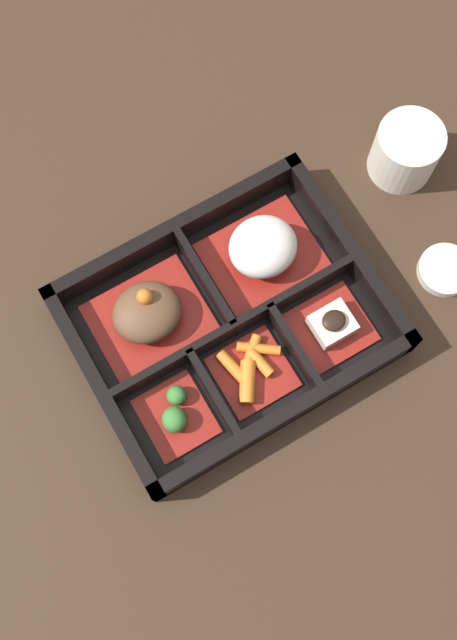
# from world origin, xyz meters

# --- Properties ---
(ground_plane) EXTENTS (3.00, 3.00, 0.00)m
(ground_plane) POSITION_xyz_m (0.00, 0.00, 0.00)
(ground_plane) COLOR #382619
(bento_base) EXTENTS (0.31, 0.24, 0.01)m
(bento_base) POSITION_xyz_m (0.00, 0.00, 0.01)
(bento_base) COLOR black
(bento_base) RESTS_ON ground_plane
(bento_rim) EXTENTS (0.31, 0.24, 0.05)m
(bento_rim) POSITION_xyz_m (-0.00, -0.00, 0.02)
(bento_rim) COLOR black
(bento_rim) RESTS_ON ground_plane
(bowl_stew) EXTENTS (0.12, 0.10, 0.05)m
(bowl_stew) POSITION_xyz_m (-0.07, 0.05, 0.03)
(bowl_stew) COLOR maroon
(bowl_stew) RESTS_ON bento_base
(bowl_rice) EXTENTS (0.12, 0.10, 0.05)m
(bowl_rice) POSITION_xyz_m (0.07, 0.05, 0.03)
(bowl_rice) COLOR maroon
(bowl_rice) RESTS_ON bento_base
(bowl_greens) EXTENTS (0.07, 0.07, 0.03)m
(bowl_greens) POSITION_xyz_m (-0.10, -0.06, 0.02)
(bowl_greens) COLOR maroon
(bowl_greens) RESTS_ON bento_base
(bowl_carrots) EXTENTS (0.08, 0.07, 0.02)m
(bowl_carrots) POSITION_xyz_m (-0.01, -0.06, 0.02)
(bowl_carrots) COLOR maroon
(bowl_carrots) RESTS_ON bento_base
(bowl_tofu) EXTENTS (0.08, 0.07, 0.03)m
(bowl_tofu) POSITION_xyz_m (0.09, -0.06, 0.02)
(bowl_tofu) COLOR maroon
(bowl_tofu) RESTS_ON bento_base
(tea_cup) EXTENTS (0.07, 0.07, 0.07)m
(tea_cup) POSITION_xyz_m (0.27, 0.07, 0.03)
(tea_cup) COLOR beige
(tea_cup) RESTS_ON ground_plane
(sauce_dish) EXTENTS (0.06, 0.06, 0.01)m
(sauce_dish) POSITION_xyz_m (0.24, -0.07, 0.01)
(sauce_dish) COLOR beige
(sauce_dish) RESTS_ON ground_plane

